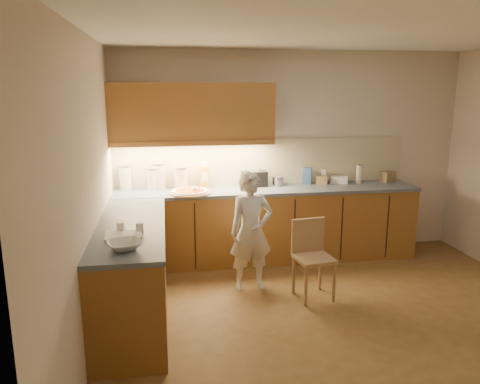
# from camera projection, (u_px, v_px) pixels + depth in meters

# --- Properties ---
(room) EXTENTS (4.54, 4.50, 2.62)m
(room) POSITION_uv_depth(u_px,v_px,m) (353.00, 143.00, 4.04)
(room) COLOR brown
(room) RESTS_ON ground
(l_counter) EXTENTS (3.77, 2.62, 0.92)m
(l_counter) POSITION_uv_depth(u_px,v_px,m) (229.00, 237.00, 5.37)
(l_counter) COLOR #91602A
(l_counter) RESTS_ON ground
(backsplash) EXTENTS (3.75, 0.02, 0.58)m
(backsplash) POSITION_uv_depth(u_px,v_px,m) (263.00, 162.00, 6.00)
(backsplash) COLOR beige
(backsplash) RESTS_ON l_counter
(upper_cabinets) EXTENTS (1.95, 0.36, 0.73)m
(upper_cabinets) POSITION_uv_depth(u_px,v_px,m) (192.00, 113.00, 5.56)
(upper_cabinets) COLOR #91602A
(upper_cabinets) RESTS_ON ground
(pizza_on_board) EXTENTS (0.49, 0.49, 0.20)m
(pizza_on_board) POSITION_uv_depth(u_px,v_px,m) (190.00, 192.00, 5.50)
(pizza_on_board) COLOR tan
(pizza_on_board) RESTS_ON l_counter
(child) EXTENTS (0.50, 0.35, 1.28)m
(child) POSITION_uv_depth(u_px,v_px,m) (251.00, 231.00, 4.99)
(child) COLOR silver
(child) RESTS_ON ground
(wooden_chair) EXTENTS (0.41, 0.41, 0.81)m
(wooden_chair) POSITION_uv_depth(u_px,v_px,m) (312.00, 253.00, 4.84)
(wooden_chair) COLOR tan
(wooden_chair) RESTS_ON ground
(mixing_bowl) EXTENTS (0.33, 0.33, 0.06)m
(mixing_bowl) POSITION_uv_depth(u_px,v_px,m) (125.00, 245.00, 3.62)
(mixing_bowl) COLOR white
(mixing_bowl) RESTS_ON l_counter
(canister_a) EXTENTS (0.15, 0.15, 0.30)m
(canister_a) POSITION_uv_depth(u_px,v_px,m) (125.00, 177.00, 5.68)
(canister_a) COLOR silver
(canister_a) RESTS_ON l_counter
(canister_b) EXTENTS (0.15, 0.15, 0.27)m
(canister_b) POSITION_uv_depth(u_px,v_px,m) (153.00, 178.00, 5.70)
(canister_b) COLOR silver
(canister_b) RESTS_ON l_counter
(canister_c) EXTENTS (0.17, 0.17, 0.32)m
(canister_c) POSITION_uv_depth(u_px,v_px,m) (159.00, 176.00, 5.73)
(canister_c) COLOR beige
(canister_c) RESTS_ON l_counter
(canister_d) EXTENTS (0.17, 0.17, 0.28)m
(canister_d) POSITION_uv_depth(u_px,v_px,m) (181.00, 178.00, 5.73)
(canister_d) COLOR beige
(canister_d) RESTS_ON l_counter
(oil_jug) EXTENTS (0.11, 0.09, 0.32)m
(oil_jug) POSITION_uv_depth(u_px,v_px,m) (204.00, 176.00, 5.81)
(oil_jug) COLOR gold
(oil_jug) RESTS_ON l_counter
(toaster) EXTENTS (0.32, 0.21, 0.20)m
(toaster) POSITION_uv_depth(u_px,v_px,m) (254.00, 179.00, 5.88)
(toaster) COLOR black
(toaster) RESTS_ON l_counter
(steel_pot) EXTENTS (0.15, 0.15, 0.11)m
(steel_pot) POSITION_uv_depth(u_px,v_px,m) (278.00, 181.00, 5.95)
(steel_pot) COLOR #B6B6BB
(steel_pot) RESTS_ON l_counter
(blue_box) EXTENTS (0.13, 0.11, 0.21)m
(blue_box) POSITION_uv_depth(u_px,v_px,m) (307.00, 176.00, 6.03)
(blue_box) COLOR #335799
(blue_box) RESTS_ON l_counter
(card_box_a) EXTENTS (0.17, 0.15, 0.10)m
(card_box_a) POSITION_uv_depth(u_px,v_px,m) (322.00, 180.00, 6.04)
(card_box_a) COLOR tan
(card_box_a) RESTS_ON l_counter
(white_bottle) EXTENTS (0.08, 0.08, 0.17)m
(white_bottle) POSITION_uv_depth(u_px,v_px,m) (323.00, 176.00, 6.10)
(white_bottle) COLOR white
(white_bottle) RESTS_ON l_counter
(flat_pack) EXTENTS (0.25, 0.22, 0.09)m
(flat_pack) POSITION_uv_depth(u_px,v_px,m) (339.00, 180.00, 6.09)
(flat_pack) COLOR white
(flat_pack) RESTS_ON l_counter
(tall_jar) EXTENTS (0.08, 0.08, 0.25)m
(tall_jar) POSITION_uv_depth(u_px,v_px,m) (359.00, 174.00, 6.08)
(tall_jar) COLOR white
(tall_jar) RESTS_ON l_counter
(card_box_b) EXTENTS (0.21, 0.19, 0.14)m
(card_box_b) POSITION_uv_depth(u_px,v_px,m) (387.00, 177.00, 6.17)
(card_box_b) COLOR #997D52
(card_box_b) RESTS_ON l_counter
(dough_cloth) EXTENTS (0.32, 0.26, 0.02)m
(dough_cloth) POSITION_uv_depth(u_px,v_px,m) (124.00, 236.00, 3.92)
(dough_cloth) COLOR white
(dough_cloth) RESTS_ON l_counter
(spice_jar_a) EXTENTS (0.07, 0.07, 0.09)m
(spice_jar_a) POSITION_uv_depth(u_px,v_px,m) (120.00, 227.00, 4.03)
(spice_jar_a) COLOR white
(spice_jar_a) RESTS_ON l_counter
(spice_jar_b) EXTENTS (0.08, 0.08, 0.09)m
(spice_jar_b) POSITION_uv_depth(u_px,v_px,m) (140.00, 228.00, 4.02)
(spice_jar_b) COLOR white
(spice_jar_b) RESTS_ON l_counter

